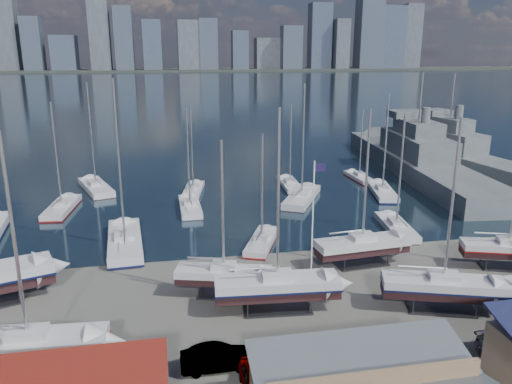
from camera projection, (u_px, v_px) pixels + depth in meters
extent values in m
plane|color=#605E59|center=(295.00, 299.00, 42.01)|extent=(1400.00, 1400.00, 0.00)
cube|color=#182938|center=(174.00, 84.00, 335.36)|extent=(1400.00, 600.00, 0.40)
cube|color=#2D332D|center=(167.00, 70.00, 581.03)|extent=(1400.00, 80.00, 2.20)
cube|color=#595E66|center=(7.00, 30.00, 538.41)|extent=(22.49, 24.47, 83.83)
cube|color=#3D4756|center=(33.00, 44.00, 540.19)|extent=(19.55, 21.83, 55.97)
cube|color=#475166|center=(65.00, 53.00, 554.24)|extent=(26.03, 30.49, 37.14)
cube|color=#595E66|center=(99.00, 29.00, 543.77)|extent=(21.60, 16.58, 87.63)
cube|color=#3D4756|center=(124.00, 39.00, 552.45)|extent=(19.42, 28.42, 67.60)
cube|color=#475166|center=(152.00, 45.00, 562.81)|extent=(20.24, 23.80, 54.09)
cube|color=#595E66|center=(189.00, 45.00, 567.14)|extent=(24.62, 19.72, 54.00)
cube|color=#3D4756|center=(208.00, 44.00, 569.16)|extent=(20.75, 17.93, 55.97)
cube|color=#475166|center=(240.00, 50.00, 575.92)|extent=(18.36, 16.25, 43.03)
cube|color=#595E66|center=(267.00, 53.00, 601.36)|extent=(28.49, 22.03, 35.69)
cube|color=#3D4756|center=(291.00, 48.00, 587.36)|extent=(23.34, 17.87, 49.11)
cube|color=#475166|center=(320.00, 36.00, 604.93)|extent=(25.35, 19.79, 75.95)
cube|color=#595E66|center=(340.00, 44.00, 605.47)|extent=(17.00, 27.45, 57.67)
cube|color=#3D4756|center=(369.00, 23.00, 605.65)|extent=(29.28, 24.05, 106.04)
cube|color=#475166|center=(390.00, 37.00, 624.65)|extent=(30.82, 28.37, 74.41)
cube|color=#595E66|center=(411.00, 36.00, 631.40)|extent=(21.74, 17.03, 77.48)
cube|color=slate|center=(376.00, 380.00, 25.92)|extent=(12.60, 8.40, 1.27)
cube|color=#2D2D33|center=(33.00, 373.00, 32.07)|extent=(5.45, 2.78, 0.16)
cube|color=black|center=(30.00, 353.00, 31.67)|extent=(9.77, 2.94, 0.77)
cube|color=silver|center=(28.00, 342.00, 31.46)|extent=(9.80, 3.34, 0.77)
cube|color=maroon|center=(29.00, 347.00, 31.56)|extent=(9.90, 3.38, 0.15)
cube|color=silver|center=(27.00, 333.00, 31.29)|extent=(2.51, 1.78, 0.50)
cylinder|color=#B2B2B7|center=(14.00, 240.00, 29.62)|extent=(0.22, 0.22, 13.01)
cube|color=#2D2D33|center=(224.00, 295.00, 42.54)|extent=(4.83, 3.17, 0.16)
cube|color=black|center=(224.00, 279.00, 42.15)|extent=(8.30, 4.06, 0.65)
cube|color=silver|center=(224.00, 272.00, 41.98)|extent=(8.40, 4.39, 0.65)
cube|color=silver|center=(224.00, 266.00, 41.83)|extent=(2.32, 1.86, 0.50)
cylinder|color=#B2B2B7|center=(223.00, 207.00, 40.43)|extent=(0.22, 0.22, 10.92)
cube|color=#2D2D33|center=(277.00, 309.00, 40.20)|extent=(5.64, 2.92, 0.16)
cube|color=black|center=(277.00, 291.00, 39.79)|extent=(10.08, 3.12, 0.79)
cube|color=silver|center=(277.00, 282.00, 39.58)|extent=(10.12, 3.54, 0.79)
cube|color=#0C143D|center=(277.00, 287.00, 39.67)|extent=(10.22, 3.57, 0.16)
cube|color=silver|center=(277.00, 275.00, 39.40)|extent=(2.60, 1.85, 0.50)
cylinder|color=#B2B2B7|center=(278.00, 197.00, 37.67)|extent=(0.22, 0.22, 13.41)
cube|color=#2D2D33|center=(361.00, 264.00, 48.78)|extent=(5.29, 2.81, 0.16)
cube|color=black|center=(362.00, 250.00, 48.38)|extent=(9.42, 3.09, 0.74)
cube|color=silver|center=(362.00, 242.00, 48.19)|extent=(9.46, 3.48, 0.74)
cube|color=silver|center=(363.00, 236.00, 48.02)|extent=(2.45, 1.77, 0.50)
cylinder|color=#B2B2B7|center=(367.00, 176.00, 46.41)|extent=(0.22, 0.22, 12.49)
cube|color=#2D2D33|center=(441.00, 309.00, 40.19)|extent=(5.69, 3.92, 0.16)
cube|color=black|center=(442.00, 292.00, 39.79)|extent=(9.69, 5.14, 0.76)
cube|color=silver|center=(443.00, 283.00, 39.58)|extent=(9.82, 5.52, 0.76)
cube|color=#0C143D|center=(443.00, 287.00, 39.68)|extent=(9.91, 5.58, 0.15)
cube|color=silver|center=(444.00, 276.00, 39.41)|extent=(2.75, 2.26, 0.50)
cylinder|color=#B2B2B7|center=(452.00, 202.00, 37.77)|extent=(0.22, 0.22, 12.78)
cube|color=#2D2D33|center=(506.00, 267.00, 47.97)|extent=(5.15, 3.55, 0.16)
cube|color=black|center=(508.00, 253.00, 47.58)|extent=(8.76, 4.67, 0.68)
cube|color=silver|center=(509.00, 246.00, 47.40)|extent=(8.88, 5.01, 0.68)
cube|color=maroon|center=(509.00, 250.00, 47.48)|extent=(8.97, 5.06, 0.14)
cube|color=silver|center=(510.00, 241.00, 47.24)|extent=(2.49, 2.05, 0.50)
cube|color=black|center=(62.00, 213.00, 65.47)|extent=(3.32, 10.01, 0.79)
cube|color=silver|center=(62.00, 207.00, 65.26)|extent=(3.73, 10.05, 0.79)
cube|color=maroon|center=(62.00, 210.00, 65.36)|extent=(3.77, 10.15, 0.16)
cube|color=silver|center=(61.00, 202.00, 65.09)|extent=(1.89, 2.61, 0.50)
cylinder|color=#B2B2B7|center=(56.00, 154.00, 63.38)|extent=(0.22, 0.22, 13.26)
cube|color=black|center=(96.00, 193.00, 75.09)|extent=(6.10, 11.33, 0.89)
cube|color=silver|center=(96.00, 187.00, 74.86)|extent=(6.54, 11.48, 0.89)
cube|color=silver|center=(95.00, 183.00, 74.67)|extent=(2.66, 3.22, 0.50)
cylinder|color=#B2B2B7|center=(91.00, 135.00, 72.74)|extent=(0.22, 0.22, 14.95)
cube|color=black|center=(126.00, 249.00, 53.45)|extent=(3.76, 12.38, 0.98)
cube|color=silver|center=(125.00, 241.00, 53.19)|extent=(4.28, 12.42, 0.98)
cube|color=#0C143D|center=(125.00, 245.00, 53.31)|extent=(4.32, 12.54, 0.20)
cube|color=silver|center=(124.00, 234.00, 52.99)|extent=(2.26, 3.19, 0.50)
cylinder|color=#B2B2B7|center=(119.00, 161.00, 50.85)|extent=(0.22, 0.22, 16.48)
cube|color=black|center=(190.00, 212.00, 65.89)|extent=(2.27, 9.33, 0.75)
cube|color=silver|center=(190.00, 206.00, 65.69)|extent=(2.66, 9.34, 0.75)
cube|color=silver|center=(190.00, 202.00, 65.52)|extent=(1.58, 2.34, 0.50)
cylinder|color=#B2B2B7|center=(188.00, 157.00, 63.90)|extent=(0.22, 0.22, 12.59)
cube|color=black|center=(193.00, 195.00, 73.61)|extent=(3.70, 9.09, 0.71)
cube|color=silver|center=(193.00, 190.00, 73.43)|extent=(4.07, 9.16, 0.71)
cube|color=#0C143D|center=(193.00, 193.00, 73.51)|extent=(4.11, 9.25, 0.14)
cube|color=silver|center=(193.00, 186.00, 73.26)|extent=(1.87, 2.45, 0.50)
cylinder|color=#B2B2B7|center=(192.00, 148.00, 71.73)|extent=(0.22, 0.22, 11.96)
cube|color=black|center=(262.00, 247.00, 53.81)|extent=(5.07, 8.47, 0.67)
cube|color=silver|center=(262.00, 241.00, 53.63)|extent=(5.40, 8.61, 0.67)
cube|color=maroon|center=(262.00, 244.00, 53.71)|extent=(5.45, 8.69, 0.13)
cube|color=silver|center=(262.00, 236.00, 53.47)|extent=(2.10, 2.47, 0.50)
cylinder|color=#B2B2B7|center=(262.00, 188.00, 52.03)|extent=(0.22, 0.22, 11.28)
cube|color=black|center=(302.00, 203.00, 69.94)|extent=(7.69, 11.08, 0.89)
cube|color=silver|center=(302.00, 197.00, 69.70)|extent=(8.11, 11.30, 0.89)
cube|color=silver|center=(302.00, 192.00, 69.51)|extent=(2.99, 3.35, 0.50)
cylinder|color=#B2B2B7|center=(303.00, 140.00, 67.56)|extent=(0.22, 0.22, 15.08)
cube|color=black|center=(290.00, 189.00, 76.96)|extent=(2.54, 8.97, 0.71)
cube|color=silver|center=(290.00, 184.00, 76.77)|extent=(2.92, 8.99, 0.71)
cube|color=#0C143D|center=(290.00, 186.00, 76.86)|extent=(2.95, 9.08, 0.14)
cube|color=silver|center=(290.00, 181.00, 76.61)|extent=(1.60, 2.29, 0.50)
cylinder|color=#B2B2B7|center=(291.00, 144.00, 75.07)|extent=(0.22, 0.22, 11.98)
cube|color=black|center=(396.00, 233.00, 58.17)|extent=(3.59, 9.64, 0.75)
cube|color=silver|center=(396.00, 227.00, 57.97)|extent=(3.98, 9.70, 0.75)
cube|color=silver|center=(397.00, 222.00, 57.80)|extent=(1.91, 2.56, 0.50)
cylinder|color=#B2B2B7|center=(401.00, 170.00, 56.17)|extent=(0.22, 0.22, 12.71)
cube|color=black|center=(382.00, 197.00, 72.94)|extent=(4.65, 10.35, 0.81)
cube|color=silver|center=(382.00, 191.00, 72.73)|extent=(5.06, 10.44, 0.81)
cube|color=#0C143D|center=(382.00, 194.00, 72.83)|extent=(5.11, 10.55, 0.16)
cube|color=silver|center=(383.00, 187.00, 72.55)|extent=(2.23, 2.84, 0.50)
cylinder|color=#B2B2B7|center=(386.00, 143.00, 70.80)|extent=(0.22, 0.22, 13.59)
cube|color=black|center=(359.00, 181.00, 81.60)|extent=(2.21, 8.00, 0.63)
cube|color=silver|center=(359.00, 177.00, 81.43)|extent=(2.54, 8.01, 0.63)
cube|color=maroon|center=(359.00, 179.00, 81.51)|extent=(2.57, 8.09, 0.13)
cube|color=silver|center=(359.00, 174.00, 81.28)|extent=(1.41, 2.04, 0.50)
cylinder|color=#B2B2B7|center=(361.00, 143.00, 79.91)|extent=(0.22, 0.22, 10.70)
cube|color=slate|center=(415.00, 169.00, 86.98)|extent=(14.35, 53.90, 4.80)
cube|color=slate|center=(417.00, 145.00, 85.86)|extent=(8.84, 19.29, 3.60)
cube|color=slate|center=(418.00, 128.00, 85.05)|extent=(6.26, 11.16, 2.40)
cube|color=slate|center=(407.00, 114.00, 89.72)|extent=(6.52, 5.95, 1.20)
cylinder|color=#B2B2B7|center=(421.00, 97.00, 83.66)|extent=(0.30, 0.30, 8.00)
cube|color=slate|center=(446.00, 159.00, 95.03)|extent=(12.64, 44.24, 3.93)
cube|color=slate|center=(448.00, 140.00, 94.02)|extent=(7.54, 15.90, 3.60)
cube|color=slate|center=(450.00, 124.00, 93.21)|extent=(5.30, 9.21, 2.40)
cube|color=slate|center=(436.00, 112.00, 96.75)|extent=(5.42, 4.97, 1.20)
cylinder|color=#B2B2B7|center=(453.00, 96.00, 91.82)|extent=(0.30, 0.30, 8.00)
imported|color=gray|center=(258.00, 382.00, 30.10)|extent=(1.89, 4.68, 1.60)
imported|color=gray|center=(217.00, 358.00, 32.47)|extent=(4.83, 1.73, 1.59)
imported|color=gray|center=(409.00, 359.00, 32.58)|extent=(4.08, 5.41, 1.37)
imported|color=gray|center=(505.00, 356.00, 32.91)|extent=(2.02, 4.62, 1.32)
cylinder|color=white|center=(312.00, 228.00, 42.00)|extent=(0.12, 0.12, 11.53)
cube|color=#1B133C|center=(320.00, 167.00, 40.69)|extent=(0.96, 0.05, 0.67)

